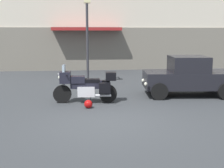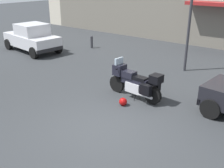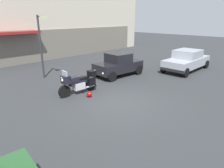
{
  "view_description": "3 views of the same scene",
  "coord_description": "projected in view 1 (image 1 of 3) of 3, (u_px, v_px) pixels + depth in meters",
  "views": [
    {
      "loc": [
        -0.71,
        -7.85,
        2.46
      ],
      "look_at": [
        0.24,
        0.87,
        0.92
      ],
      "focal_mm": 46.85,
      "sensor_mm": 36.0,
      "label": 1
    },
    {
      "loc": [
        4.3,
        -5.18,
        4.08
      ],
      "look_at": [
        -0.53,
        1.01,
        0.95
      ],
      "focal_mm": 42.71,
      "sensor_mm": 36.0,
      "label": 2
    },
    {
      "loc": [
        -6.44,
        -5.74,
        3.83
      ],
      "look_at": [
        0.11,
        0.51,
        0.79
      ],
      "focal_mm": 31.76,
      "sensor_mm": 36.0,
      "label": 3
    }
  ],
  "objects": [
    {
      "name": "ground_plane",
      "position": [
        107.0,
        122.0,
        8.19
      ],
      "size": [
        80.0,
        80.0,
        0.0
      ],
      "primitive_type": "plane",
      "color": "#2D3033"
    },
    {
      "name": "motorcycle",
      "position": [
        86.0,
        86.0,
        10.32
      ],
      "size": [
        2.26,
        0.79,
        1.36
      ],
      "rotation": [
        0.0,
        0.0,
        3.08
      ],
      "color": "black",
      "rests_on": "ground"
    },
    {
      "name": "helmet",
      "position": [
        88.0,
        104.0,
        9.64
      ],
      "size": [
        0.28,
        0.28,
        0.28
      ],
      "primitive_type": "sphere",
      "color": "#990C0C",
      "rests_on": "ground"
    },
    {
      "name": "car_compact_side",
      "position": [
        188.0,
        76.0,
        11.49
      ],
      "size": [
        3.58,
        1.98,
        1.56
      ],
      "rotation": [
        0.0,
        0.0,
        3.05
      ],
      "color": "black",
      "rests_on": "ground"
    },
    {
      "name": "streetlamp_curbside",
      "position": [
        87.0,
        32.0,
        13.8
      ],
      "size": [
        0.28,
        0.94,
        4.0
      ],
      "color": "#2D2D33",
      "rests_on": "ground"
    }
  ]
}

